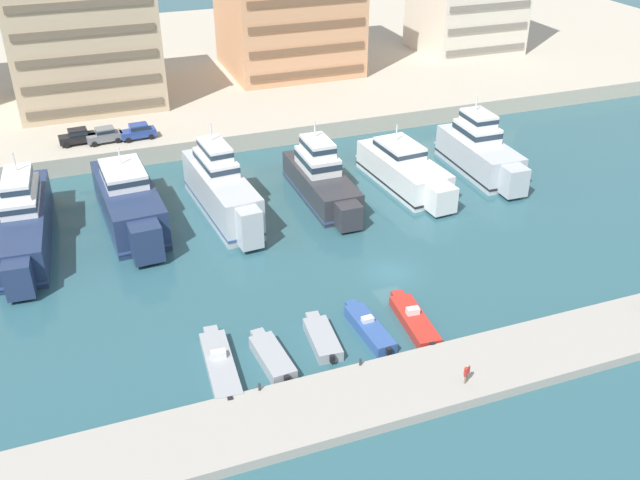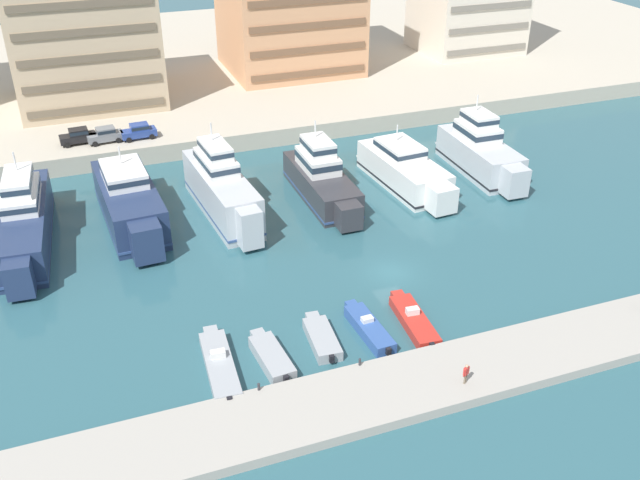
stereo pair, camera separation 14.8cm
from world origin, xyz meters
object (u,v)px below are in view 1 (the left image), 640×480
(motorboat_red_center, at_px, (414,320))
(car_grey_left, at_px, (104,135))
(yacht_white_center_right, at_px, (405,170))
(motorboat_grey_mid_left, at_px, (322,338))
(car_black_far_left, at_px, (77,136))
(yacht_silver_center_left, at_px, (222,189))
(motorboat_blue_center_left, at_px, (369,328))
(yacht_navy_mid_left, at_px, (129,203))
(motorboat_grey_far_left, at_px, (220,364))
(motorboat_grey_left, at_px, (272,357))
(yacht_navy_left, at_px, (24,221))
(pedestrian_near_edge, at_px, (467,372))
(yacht_charcoal_center, at_px, (321,179))
(car_blue_mid_left, at_px, (138,131))
(yacht_silver_mid_right, at_px, (480,152))

(motorboat_red_center, relative_size, car_grey_left, 1.81)
(yacht_white_center_right, height_order, motorboat_grey_mid_left, yacht_white_center_right)
(car_black_far_left, height_order, car_grey_left, same)
(yacht_silver_center_left, relative_size, motorboat_grey_mid_left, 2.93)
(motorboat_red_center, bearing_deg, motorboat_blue_center_left, 176.89)
(yacht_navy_mid_left, distance_m, motorboat_grey_far_left, 25.12)
(motorboat_grey_left, distance_m, motorboat_blue_center_left, 8.18)
(motorboat_grey_mid_left, bearing_deg, yacht_silver_center_left, 94.81)
(yacht_navy_left, distance_m, car_black_far_left, 19.45)
(yacht_navy_mid_left, xyz_separation_m, yacht_silver_center_left, (9.05, -1.08, 0.43))
(motorboat_grey_far_left, distance_m, pedestrian_near_edge, 17.59)
(yacht_charcoal_center, height_order, motorboat_grey_left, yacht_charcoal_center)
(motorboat_grey_far_left, height_order, motorboat_red_center, motorboat_grey_far_left)
(car_grey_left, bearing_deg, motorboat_blue_center_left, -69.81)
(yacht_charcoal_center, xyz_separation_m, motorboat_grey_mid_left, (-8.72, -23.31, -1.75))
(motorboat_grey_far_left, height_order, motorboat_blue_center_left, motorboat_grey_far_left)
(yacht_charcoal_center, distance_m, motorboat_grey_left, 27.54)
(car_black_far_left, bearing_deg, motorboat_grey_mid_left, -71.06)
(yacht_navy_mid_left, distance_m, yacht_charcoal_center, 19.78)
(yacht_charcoal_center, xyz_separation_m, car_grey_left, (-20.25, 18.37, 0.97))
(yacht_navy_left, bearing_deg, motorboat_grey_left, -56.46)
(motorboat_grey_mid_left, xyz_separation_m, car_blue_mid_left, (-7.66, 41.52, 2.72))
(yacht_white_center_right, relative_size, yacht_silver_mid_right, 1.06)
(motorboat_red_center, xyz_separation_m, car_blue_mid_left, (-15.31, 41.89, 2.72))
(yacht_navy_mid_left, distance_m, yacht_silver_center_left, 9.13)
(car_grey_left, relative_size, car_blue_mid_left, 1.01)
(motorboat_grey_left, xyz_separation_m, pedestrian_near_edge, (11.70, -7.76, 1.25))
(yacht_silver_center_left, bearing_deg, motorboat_grey_far_left, -104.35)
(yacht_charcoal_center, bearing_deg, yacht_navy_left, 178.72)
(motorboat_grey_left, bearing_deg, yacht_silver_mid_right, 36.80)
(motorboat_grey_mid_left, bearing_deg, motorboat_red_center, -2.77)
(yacht_charcoal_center, xyz_separation_m, motorboat_grey_far_left, (-16.77, -23.67, -1.73))
(yacht_silver_center_left, height_order, yacht_charcoal_center, yacht_silver_center_left)
(pedestrian_near_edge, bearing_deg, yacht_silver_center_left, 106.29)
(car_grey_left, xyz_separation_m, pedestrian_near_edge, (18.94, -50.34, -1.41))
(yacht_silver_mid_right, xyz_separation_m, motorboat_grey_far_left, (-36.05, -23.61, -2.00))
(yacht_charcoal_center, xyz_separation_m, yacht_white_center_right, (9.60, -0.39, -0.32))
(motorboat_blue_center_left, distance_m, car_grey_left, 44.67)
(motorboat_grey_left, bearing_deg, motorboat_grey_mid_left, 11.75)
(yacht_white_center_right, xyz_separation_m, yacht_silver_mid_right, (9.68, 0.34, 0.58))
(car_black_far_left, distance_m, pedestrian_near_edge, 55.57)
(yacht_white_center_right, relative_size, motorboat_grey_far_left, 1.88)
(motorboat_red_center, xyz_separation_m, car_black_far_left, (-22.20, 42.75, 2.72))
(car_blue_mid_left, xyz_separation_m, pedestrian_near_edge, (15.06, -50.17, -1.41))
(yacht_navy_mid_left, bearing_deg, yacht_white_center_right, -3.12)
(motorboat_grey_far_left, xyz_separation_m, motorboat_grey_left, (3.76, -0.54, 0.04))
(car_blue_mid_left, bearing_deg, car_grey_left, 177.53)
(yacht_navy_mid_left, relative_size, motorboat_grey_far_left, 2.06)
(pedestrian_near_edge, bearing_deg, yacht_charcoal_center, 87.65)
(yacht_white_center_right, height_order, motorboat_grey_left, yacht_white_center_right)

